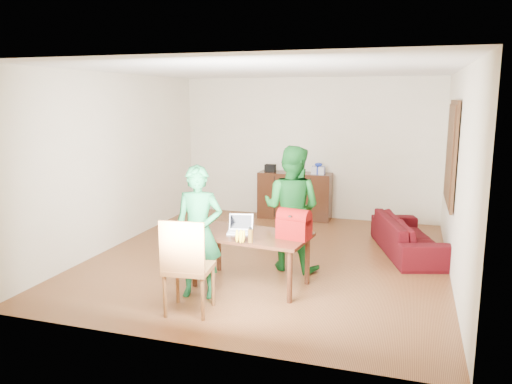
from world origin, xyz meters
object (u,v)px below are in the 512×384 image
(person_far, at_px, (292,208))
(laptop, at_px, (240,230))
(table, at_px, (251,240))
(person_near, at_px, (199,232))
(bottle, at_px, (250,235))
(sofa, at_px, (409,236))
(chair, at_px, (189,285))
(red_bag, at_px, (294,227))

(person_far, xyz_separation_m, laptop, (-0.47, -0.77, -0.14))
(table, relative_size, person_near, 0.96)
(table, xyz_separation_m, laptop, (-0.15, -0.00, 0.12))
(person_near, xyz_separation_m, bottle, (0.59, 0.15, -0.03))
(laptop, xyz_separation_m, sofa, (2.01, 1.96, -0.44))
(chair, distance_m, laptop, 1.07)
(person_near, height_order, person_far, person_far)
(red_bag, bearing_deg, sofa, 68.36)
(table, distance_m, red_bag, 0.59)
(chair, height_order, bottle, chair)
(person_near, bearing_deg, person_far, 47.33)
(chair, xyz_separation_m, laptop, (0.25, 0.96, 0.40))
(person_near, height_order, bottle, person_near)
(red_bag, bearing_deg, chair, -123.75)
(person_far, height_order, laptop, person_far)
(bottle, distance_m, red_bag, 0.55)
(red_bag, relative_size, sofa, 0.21)
(chair, bearing_deg, sofa, 45.56)
(person_far, distance_m, laptop, 0.92)
(table, distance_m, person_near, 0.72)
(person_near, bearing_deg, chair, -90.17)
(person_near, relative_size, bottle, 8.70)
(chair, bearing_deg, laptop, 68.56)
(laptop, height_order, red_bag, red_bag)
(person_near, distance_m, person_far, 1.51)
(person_far, relative_size, sofa, 0.91)
(table, height_order, bottle, bottle)
(bottle, bearing_deg, laptop, 126.00)
(table, bearing_deg, red_bag, 3.21)
(bottle, height_order, sofa, bottle)
(table, distance_m, laptop, 0.19)
(chair, xyz_separation_m, person_far, (0.73, 1.73, 0.54))
(person_far, bearing_deg, table, 76.38)
(red_bag, bearing_deg, bottle, -132.29)
(laptop, bearing_deg, red_bag, -14.96)
(chair, relative_size, bottle, 5.97)
(laptop, relative_size, red_bag, 0.88)
(table, bearing_deg, person_near, -127.50)
(bottle, bearing_deg, person_near, -166.06)
(person_far, relative_size, laptop, 5.00)
(sofa, bearing_deg, person_near, 119.18)
(person_near, bearing_deg, laptop, 45.81)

